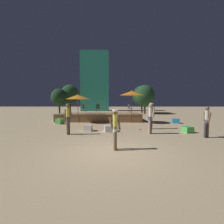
{
  "coord_description": "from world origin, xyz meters",
  "views": [
    {
      "loc": [
        0.09,
        -5.77,
        1.94
      ],
      "look_at": [
        0.0,
        7.54,
        1.07
      ],
      "focal_mm": 24.0,
      "sensor_mm": 36.0,
      "label": 1
    }
  ],
  "objects_px": {
    "cube_seat_1": "(188,130)",
    "person_2": "(115,128)",
    "patio_umbrella_1": "(78,97)",
    "person_1": "(68,117)",
    "patio_umbrella_0": "(132,93)",
    "cube_seat_4": "(60,121)",
    "background_tree_2": "(70,94)",
    "person_0": "(151,114)",
    "bistro_chair_2": "(129,107)",
    "cube_seat_2": "(88,128)",
    "background_tree_0": "(59,97)",
    "person_3": "(150,117)",
    "cube_seat_3": "(109,128)",
    "background_tree_3": "(145,96)",
    "background_tree_1": "(142,96)",
    "frisbee_disc": "(140,129)",
    "person_4": "(207,121)",
    "bistro_chair_1": "(98,108)",
    "cube_seat_0": "(176,121)",
    "bistro_chair_0": "(84,107)"
  },
  "relations": [
    {
      "from": "person_2",
      "to": "person_4",
      "type": "distance_m",
      "value": 5.45
    },
    {
      "from": "bistro_chair_2",
      "to": "background_tree_2",
      "type": "bearing_deg",
      "value": 21.81
    },
    {
      "from": "frisbee_disc",
      "to": "cube_seat_4",
      "type": "bearing_deg",
      "value": 157.28
    },
    {
      "from": "person_1",
      "to": "background_tree_2",
      "type": "distance_m",
      "value": 18.01
    },
    {
      "from": "frisbee_disc",
      "to": "person_0",
      "type": "bearing_deg",
      "value": 21.62
    },
    {
      "from": "cube_seat_0",
      "to": "cube_seat_1",
      "type": "height_order",
      "value": "cube_seat_0"
    },
    {
      "from": "cube_seat_4",
      "to": "person_3",
      "type": "xyz_separation_m",
      "value": [
        7.05,
        -4.12,
        0.79
      ]
    },
    {
      "from": "patio_umbrella_1",
      "to": "frisbee_disc",
      "type": "bearing_deg",
      "value": -35.44
    },
    {
      "from": "background_tree_0",
      "to": "bistro_chair_2",
      "type": "bearing_deg",
      "value": -37.51
    },
    {
      "from": "person_1",
      "to": "frisbee_disc",
      "type": "xyz_separation_m",
      "value": [
        4.58,
        1.57,
        -1.02
      ]
    },
    {
      "from": "person_0",
      "to": "cube_seat_4",
      "type": "bearing_deg",
      "value": -81.23
    },
    {
      "from": "cube_seat_0",
      "to": "person_0",
      "type": "relative_size",
      "value": 0.38
    },
    {
      "from": "person_3",
      "to": "background_tree_3",
      "type": "height_order",
      "value": "background_tree_3"
    },
    {
      "from": "background_tree_2",
      "to": "person_2",
      "type": "bearing_deg",
      "value": -69.29
    },
    {
      "from": "background_tree_1",
      "to": "background_tree_3",
      "type": "bearing_deg",
      "value": -89.77
    },
    {
      "from": "patio_umbrella_0",
      "to": "cube_seat_4",
      "type": "bearing_deg",
      "value": -172.84
    },
    {
      "from": "person_2",
      "to": "frisbee_disc",
      "type": "relative_size",
      "value": 5.94
    },
    {
      "from": "background_tree_0",
      "to": "bistro_chair_0",
      "type": "bearing_deg",
      "value": -54.54
    },
    {
      "from": "cube_seat_3",
      "to": "person_0",
      "type": "relative_size",
      "value": 0.38
    },
    {
      "from": "cube_seat_2",
      "to": "cube_seat_1",
      "type": "bearing_deg",
      "value": -4.89
    },
    {
      "from": "cube_seat_0",
      "to": "cube_seat_2",
      "type": "bearing_deg",
      "value": -153.38
    },
    {
      "from": "cube_seat_0",
      "to": "bistro_chair_2",
      "type": "distance_m",
      "value": 4.86
    },
    {
      "from": "person_0",
      "to": "background_tree_0",
      "type": "bearing_deg",
      "value": -112.91
    },
    {
      "from": "background_tree_3",
      "to": "patio_umbrella_1",
      "type": "bearing_deg",
      "value": -128.73
    },
    {
      "from": "cube_seat_4",
      "to": "patio_umbrella_1",
      "type": "bearing_deg",
      "value": 32.8
    },
    {
      "from": "cube_seat_4",
      "to": "person_2",
      "type": "relative_size",
      "value": 0.43
    },
    {
      "from": "background_tree_0",
      "to": "background_tree_2",
      "type": "height_order",
      "value": "background_tree_2"
    },
    {
      "from": "person_0",
      "to": "bistro_chair_2",
      "type": "distance_m",
      "value": 5.56
    },
    {
      "from": "patio_umbrella_0",
      "to": "cube_seat_4",
      "type": "relative_size",
      "value": 4.37
    },
    {
      "from": "person_1",
      "to": "cube_seat_4",
      "type": "bearing_deg",
      "value": -147.23
    },
    {
      "from": "cube_seat_1",
      "to": "cube_seat_2",
      "type": "distance_m",
      "value": 6.47
    },
    {
      "from": "background_tree_2",
      "to": "background_tree_0",
      "type": "bearing_deg",
      "value": -125.84
    },
    {
      "from": "cube_seat_1",
      "to": "background_tree_3",
      "type": "height_order",
      "value": "background_tree_3"
    },
    {
      "from": "cube_seat_1",
      "to": "background_tree_3",
      "type": "bearing_deg",
      "value": 88.08
    },
    {
      "from": "patio_umbrella_1",
      "to": "background_tree_3",
      "type": "xyz_separation_m",
      "value": [
        8.6,
        10.73,
        0.58
      ]
    },
    {
      "from": "cube_seat_1",
      "to": "person_2",
      "type": "xyz_separation_m",
      "value": [
        -4.68,
        -3.48,
        0.72
      ]
    },
    {
      "from": "frisbee_disc",
      "to": "background_tree_0",
      "type": "bearing_deg",
      "value": 127.47
    },
    {
      "from": "patio_umbrella_1",
      "to": "background_tree_1",
      "type": "bearing_deg",
      "value": 56.94
    },
    {
      "from": "patio_umbrella_1",
      "to": "cube_seat_2",
      "type": "distance_m",
      "value": 4.98
    },
    {
      "from": "bistro_chair_1",
      "to": "background_tree_0",
      "type": "xyz_separation_m",
      "value": [
        -7.12,
        8.37,
        1.35
      ]
    },
    {
      "from": "person_2",
      "to": "bistro_chair_2",
      "type": "height_order",
      "value": "bistro_chair_2"
    },
    {
      "from": "bistro_chair_1",
      "to": "background_tree_1",
      "type": "distance_m",
      "value": 13.43
    },
    {
      "from": "person_2",
      "to": "person_4",
      "type": "relative_size",
      "value": 0.96
    },
    {
      "from": "patio_umbrella_1",
      "to": "person_1",
      "type": "xyz_separation_m",
      "value": [
        0.64,
        -5.29,
        -1.39
      ]
    },
    {
      "from": "person_1",
      "to": "background_tree_0",
      "type": "distance_m",
      "value": 16.71
    },
    {
      "from": "patio_umbrella_0",
      "to": "background_tree_3",
      "type": "distance_m",
      "value": 11.4
    },
    {
      "from": "person_3",
      "to": "background_tree_2",
      "type": "height_order",
      "value": "background_tree_2"
    },
    {
      "from": "cube_seat_0",
      "to": "person_1",
      "type": "distance_m",
      "value": 9.82
    },
    {
      "from": "person_2",
      "to": "background_tree_2",
      "type": "relative_size",
      "value": 0.33
    },
    {
      "from": "cube_seat_0",
      "to": "cube_seat_1",
      "type": "xyz_separation_m",
      "value": [
        -1.02,
        -4.29,
        -0.01
      ]
    }
  ]
}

